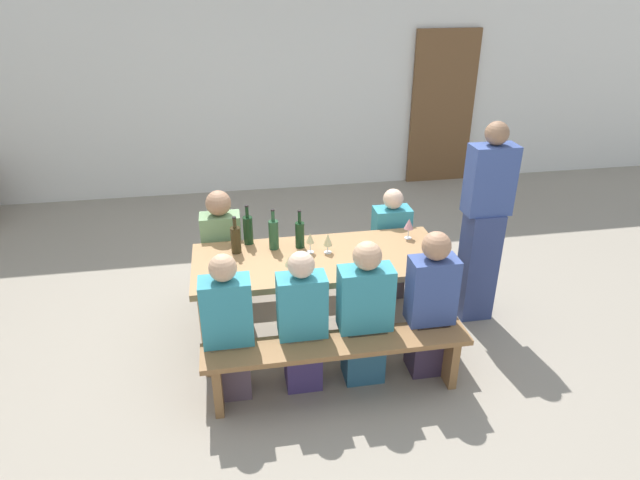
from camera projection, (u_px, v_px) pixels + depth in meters
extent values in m
plane|color=gray|center=(320.00, 335.00, 4.62)|extent=(24.00, 24.00, 0.00)
cube|color=silver|center=(272.00, 71.00, 7.13)|extent=(14.00, 0.20, 3.20)
cube|color=brown|center=(442.00, 108.00, 7.62)|extent=(0.90, 0.06, 2.10)
cube|color=#9E7247|center=(320.00, 260.00, 4.30)|extent=(1.99, 0.81, 0.05)
cylinder|color=#9E7247|center=(206.00, 337.00, 4.02)|extent=(0.07, 0.07, 0.70)
cylinder|color=#9E7247|center=(442.00, 313.00, 4.30)|extent=(0.07, 0.07, 0.70)
cylinder|color=#9E7247|center=(207.00, 288.00, 4.63)|extent=(0.07, 0.07, 0.70)
cylinder|color=#9E7247|center=(413.00, 270.00, 4.92)|extent=(0.07, 0.07, 0.70)
cube|color=olive|center=(338.00, 344.00, 3.81)|extent=(1.89, 0.30, 0.04)
cube|color=olive|center=(218.00, 384.00, 3.78)|extent=(0.06, 0.24, 0.41)
cube|color=olive|center=(449.00, 357.00, 4.04)|extent=(0.06, 0.24, 0.41)
cube|color=olive|center=(307.00, 252.00, 5.06)|extent=(1.89, 0.30, 0.04)
cube|color=olive|center=(217.00, 281.00, 5.03)|extent=(0.06, 0.24, 0.41)
cube|color=olive|center=(393.00, 266.00, 5.29)|extent=(0.06, 0.24, 0.41)
cylinder|color=#332814|center=(236.00, 240.00, 4.32)|extent=(0.08, 0.08, 0.22)
cylinder|color=#332814|center=(235.00, 223.00, 4.25)|extent=(0.03, 0.03, 0.08)
cylinder|color=black|center=(234.00, 218.00, 4.23)|extent=(0.03, 0.03, 0.01)
cylinder|color=#143319|center=(248.00, 230.00, 4.46)|extent=(0.08, 0.08, 0.23)
cylinder|color=#143319|center=(247.00, 212.00, 4.39)|extent=(0.03, 0.03, 0.09)
cylinder|color=black|center=(247.00, 206.00, 4.37)|extent=(0.03, 0.03, 0.01)
cylinder|color=#234C2D|center=(274.00, 235.00, 4.38)|extent=(0.08, 0.08, 0.24)
cylinder|color=#234C2D|center=(273.00, 216.00, 4.30)|extent=(0.03, 0.03, 0.09)
cylinder|color=black|center=(273.00, 210.00, 4.28)|extent=(0.03, 0.03, 0.01)
cylinder|color=#143319|center=(300.00, 235.00, 4.40)|extent=(0.07, 0.07, 0.22)
cylinder|color=#143319|center=(299.00, 217.00, 4.33)|extent=(0.03, 0.03, 0.10)
cylinder|color=black|center=(299.00, 211.00, 4.31)|extent=(0.03, 0.03, 0.01)
cylinder|color=silver|center=(408.00, 238.00, 4.60)|extent=(0.06, 0.06, 0.01)
cylinder|color=silver|center=(408.00, 233.00, 4.58)|extent=(0.01, 0.01, 0.08)
cone|color=#D18C93|center=(409.00, 224.00, 4.54)|extent=(0.08, 0.08, 0.09)
cylinder|color=silver|center=(328.00, 252.00, 4.36)|extent=(0.06, 0.06, 0.01)
cylinder|color=silver|center=(328.00, 248.00, 4.35)|extent=(0.01, 0.01, 0.06)
cone|color=beige|center=(328.00, 239.00, 4.31)|extent=(0.08, 0.08, 0.10)
cylinder|color=silver|center=(310.00, 252.00, 4.36)|extent=(0.06, 0.06, 0.01)
cylinder|color=silver|center=(310.00, 247.00, 4.35)|extent=(0.01, 0.01, 0.08)
cone|color=beige|center=(310.00, 238.00, 4.31)|extent=(0.07, 0.07, 0.08)
cylinder|color=silver|center=(290.00, 273.00, 4.06)|extent=(0.06, 0.06, 0.01)
cylinder|color=silver|center=(290.00, 269.00, 4.04)|extent=(0.01, 0.01, 0.06)
cone|color=beige|center=(290.00, 261.00, 4.01)|extent=(0.08, 0.08, 0.08)
cube|color=#574451|center=(232.00, 366.00, 3.92)|extent=(0.26, 0.24, 0.45)
cube|color=teal|center=(227.00, 311.00, 3.71)|extent=(0.35, 0.20, 0.49)
sphere|color=tan|center=(223.00, 268.00, 3.56)|extent=(0.19, 0.19, 0.19)
cube|color=#3D2E60|center=(303.00, 358.00, 4.00)|extent=(0.26, 0.24, 0.45)
cube|color=teal|center=(302.00, 306.00, 3.80)|extent=(0.34, 0.20, 0.46)
sphere|color=beige|center=(301.00, 265.00, 3.65)|extent=(0.19, 0.19, 0.19)
cube|color=#275671|center=(363.00, 351.00, 4.07)|extent=(0.29, 0.24, 0.45)
cube|color=teal|center=(365.00, 298.00, 3.86)|extent=(0.38, 0.20, 0.48)
sphere|color=tan|center=(367.00, 256.00, 3.71)|extent=(0.20, 0.20, 0.20)
cube|color=#382A41|center=(426.00, 344.00, 4.14)|extent=(0.26, 0.24, 0.45)
cube|color=#384C8C|center=(432.00, 290.00, 3.93)|extent=(0.34, 0.20, 0.51)
sphere|color=#A87A5B|center=(437.00, 246.00, 3.77)|extent=(0.21, 0.21, 0.21)
cube|color=#38585B|center=(226.00, 287.00, 4.90)|extent=(0.25, 0.24, 0.45)
cube|color=#729966|center=(222.00, 240.00, 4.69)|extent=(0.34, 0.20, 0.48)
sphere|color=#A87A5B|center=(218.00, 203.00, 4.54)|extent=(0.21, 0.21, 0.21)
cube|color=#504755|center=(389.00, 272.00, 5.13)|extent=(0.25, 0.24, 0.45)
cube|color=teal|center=(391.00, 230.00, 4.94)|extent=(0.33, 0.20, 0.43)
sphere|color=beige|center=(393.00, 199.00, 4.81)|extent=(0.18, 0.18, 0.18)
cube|color=navy|center=(478.00, 265.00, 4.70)|extent=(0.28, 0.24, 0.99)
cube|color=#384C8C|center=(490.00, 180.00, 4.36)|extent=(0.37, 0.20, 0.57)
sphere|color=#846047|center=(497.00, 133.00, 4.19)|extent=(0.19, 0.19, 0.19)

